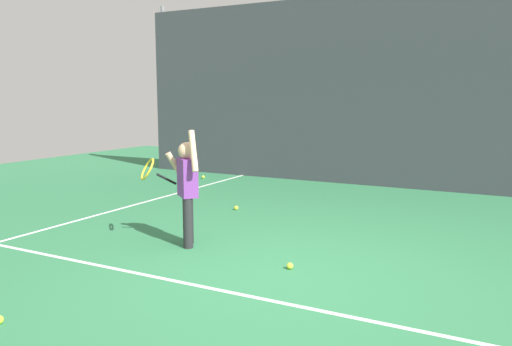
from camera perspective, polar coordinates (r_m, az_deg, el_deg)
The scene contains 10 objects.
ground_plane at distance 4.97m, azimuth 2.64°, elevation -11.54°, with size 20.00×20.00×0.00m, color #2D7247.
court_line_baseline at distance 4.50m, azimuth -0.50°, elevation -13.70°, with size 9.00×0.05×0.00m, color white.
court_line_sideline at distance 7.74m, azimuth -17.93°, elevation -4.65°, with size 0.05×9.00×0.00m, color white.
back_fence_windscreen at distance 9.93m, azimuth 16.46°, elevation 8.83°, with size 11.55×0.08×3.65m, color #383D42.
fence_post_0 at distance 12.40m, azimuth -10.21°, elevation 9.23°, with size 0.09×0.09×3.80m, color slate.
fence_post_1 at distance 10.52m, azimuth 6.36°, elevation 9.48°, with size 0.09×0.09×3.80m, color slate.
tennis_player at distance 5.86m, azimuth -7.88°, elevation -1.20°, with size 0.89×0.50×1.35m.
tennis_ball_0 at distance 5.18m, azimuth 3.81°, elevation -10.36°, with size 0.07×0.07×0.07m, color #CCE033.
tennis_ball_3 at distance 7.79m, azimuth -2.24°, elevation -3.93°, with size 0.07×0.07×0.07m, color #CCE033.
tennis_ball_4 at distance 10.86m, azimuth -5.94°, elevation -0.45°, with size 0.07×0.07×0.07m, color #CCE033.
Camera 1 is at (1.98, -4.24, 1.70)m, focal length 35.66 mm.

